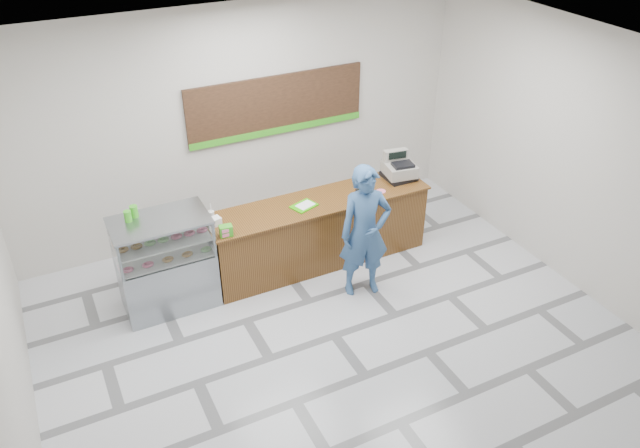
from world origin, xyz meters
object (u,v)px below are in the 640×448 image
display_case (166,263)px  cash_register (399,168)px  serving_tray (304,206)px  customer (365,232)px  sales_counter (319,231)px

display_case → cash_register: 3.62m
display_case → serving_tray: 2.00m
display_case → customer: bearing=-19.5°
cash_register → serving_tray: (-1.62, -0.14, -0.14)m
cash_register → display_case: bearing=-170.0°
cash_register → serving_tray: bearing=-166.5°
sales_counter → customer: customer is taller
display_case → customer: 2.62m
display_case → cash_register: bearing=1.4°
display_case → serving_tray: size_ratio=3.31×
sales_counter → cash_register: (1.36, 0.09, 0.67)m
display_case → customer: size_ratio=0.71×
customer → serving_tray: bearing=133.9°
cash_register → serving_tray: cash_register is taller
sales_counter → customer: (0.24, -0.87, 0.43)m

